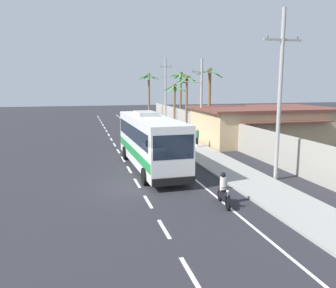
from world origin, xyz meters
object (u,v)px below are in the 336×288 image
Objects in this scene: motorcycle_beside_bus at (224,192)px; roadside_building at (263,124)px; utility_pole_nearest at (280,94)px; coach_bus_foreground at (150,140)px; palm_nearest at (187,93)px; utility_pole_far at (165,90)px; palm_third at (149,88)px; utility_pole_mid at (201,98)px; palm_fourth at (175,97)px; pedestrian_near_kerb at (197,137)px; palm_second at (209,92)px; palm_farthest at (181,87)px.

motorcycle_beside_bus is 0.14× the size of roadside_building.
utility_pole_nearest is at bearing 35.35° from motorcycle_beside_bus.
coach_bus_foreground is 15.84m from palm_nearest.
utility_pole_nearest reaches higher than utility_pole_far.
coach_bus_foreground is 34.32m from palm_third.
utility_pole_mid is 23.77m from palm_third.
palm_fourth is 0.44× the size of roadside_building.
utility_pole_far is 9.03m from palm_third.
motorcycle_beside_bus is at bearing 50.63° from pedestrian_near_kerb.
pedestrian_near_kerb is 0.18× the size of utility_pole_far.
utility_pole_mid reaches higher than roadside_building.
utility_pole_far reaches higher than palm_nearest.
motorcycle_beside_bus is 42.55m from palm_third.
utility_pole_mid reaches higher than palm_fourth.
utility_pole_nearest is at bearing -89.13° from palm_third.
utility_pole_mid is at bearing -86.88° from palm_nearest.
utility_pole_far is (-0.17, 14.73, 0.57)m from utility_pole_mid.
roadside_building is (4.76, -3.17, -3.29)m from palm_second.
utility_pole_far reaches higher than palm_farthest.
coach_bus_foreground is 8.86m from motorcycle_beside_bus.
coach_bus_foreground is at bearing 23.51° from pedestrian_near_kerb.
palm_fourth is at bearing -88.77° from utility_pole_far.
palm_farthest is at bearing 77.35° from palm_nearest.
utility_pole_nearest reaches higher than palm_third.
utility_pole_mid reaches higher than palm_second.
palm_third reaches higher than motorcycle_beside_bus.
palm_nearest is 0.90× the size of palm_farthest.
motorcycle_beside_bus is 15.62m from pedestrian_near_kerb.
palm_nearest is (6.98, 13.91, 2.95)m from coach_bus_foreground.
utility_pole_nearest is at bearing -89.91° from utility_pole_far.
motorcycle_beside_bus is 1.14× the size of pedestrian_near_kerb.
coach_bus_foreground is 1.94× the size of palm_fourth.
palm_fourth is at bearing -114.20° from palm_farthest.
palm_nearest is 0.90× the size of palm_second.
palm_second is at bearing 83.79° from utility_pole_nearest.
palm_farthest is 0.56× the size of roadside_building.
roadside_building is at bearing -67.34° from utility_pole_far.
palm_farthest is (2.35, 0.08, 0.48)m from utility_pole_far.
palm_second reaches higher than palm_fourth.
pedestrian_near_kerb is 8.37m from palm_nearest.
palm_farthest is 16.92m from roadside_building.
utility_pole_far is at bearing 81.38° from motorcycle_beside_bus.
utility_pole_far is at bearing -86.56° from palm_third.
utility_pole_far is 1.59× the size of palm_fourth.
coach_bus_foreground is 1.39× the size of utility_pole_mid.
utility_pole_far is (1.24, 17.89, 4.04)m from pedestrian_near_kerb.
pedestrian_near_kerb is at bearing -114.11° from utility_pole_mid.
palm_second is 8.02m from palm_fourth.
palm_farthest is (2.24, 4.99, 1.29)m from palm_fourth.
utility_pole_mid is 1.40× the size of palm_fourth.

